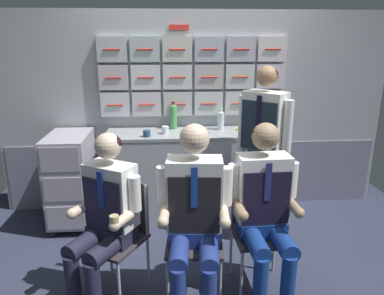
% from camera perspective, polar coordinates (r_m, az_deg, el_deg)
% --- Properties ---
extents(ground, '(4.80, 4.80, 0.04)m').
position_cam_1_polar(ground, '(3.16, 2.40, -19.76)').
color(ground, '#2D3246').
extents(galley_bulkhead, '(4.20, 0.14, 2.15)m').
position_cam_1_polar(galley_bulkhead, '(3.98, 0.35, 5.53)').
color(galley_bulkhead, '#A7ACB3').
rests_on(galley_bulkhead, ground).
extents(galley_counter, '(1.58, 0.53, 0.94)m').
position_cam_1_polar(galley_counter, '(3.88, -1.36, -4.28)').
color(galley_counter, '#A7ABB1').
rests_on(galley_counter, ground).
extents(service_trolley, '(0.40, 0.65, 0.95)m').
position_cam_1_polar(service_trolley, '(3.89, -18.45, -4.49)').
color(service_trolley, black).
rests_on(service_trolley, ground).
extents(folding_chair_left, '(0.55, 0.55, 0.86)m').
position_cam_1_polar(folding_chair_left, '(2.80, -11.23, -11.88)').
color(folding_chair_left, '#A8AAAF').
rests_on(folding_chair_left, ground).
extents(crew_member_left, '(0.58, 0.66, 1.26)m').
position_cam_1_polar(crew_member_left, '(2.62, -13.60, -10.25)').
color(crew_member_left, black).
rests_on(crew_member_left, ground).
extents(folding_chair_center, '(0.44, 0.44, 0.86)m').
position_cam_1_polar(folding_chair_center, '(2.73, 0.40, -12.30)').
color(folding_chair_center, '#A8AAAF').
rests_on(folding_chair_center, ground).
extents(crew_member_center, '(0.52, 0.66, 1.33)m').
position_cam_1_polar(crew_member_center, '(2.50, 0.36, -9.88)').
color(crew_member_center, black).
rests_on(crew_member_center, ground).
extents(folding_chair_right, '(0.41, 0.42, 0.86)m').
position_cam_1_polar(folding_chair_right, '(2.88, 10.26, -11.00)').
color(folding_chair_right, '#A8AAAF').
rests_on(folding_chair_right, ground).
extents(crew_member_right, '(0.51, 0.63, 1.31)m').
position_cam_1_polar(crew_member_right, '(2.66, 11.43, -8.85)').
color(crew_member_right, black).
rests_on(crew_member_right, ground).
extents(crew_member_standing, '(0.41, 0.41, 1.64)m').
position_cam_1_polar(crew_member_standing, '(3.33, 11.11, 0.94)').
color(crew_member_standing, black).
rests_on(crew_member_standing, ground).
extents(water_bottle_blue_cap, '(0.08, 0.08, 0.29)m').
position_cam_1_polar(water_bottle_blue_cap, '(3.85, -2.96, 4.96)').
color(water_bottle_blue_cap, '#51A156').
rests_on(water_bottle_blue_cap, galley_counter).
extents(water_bottle_clear, '(0.07, 0.07, 0.22)m').
position_cam_1_polar(water_bottle_clear, '(3.83, 4.54, 4.36)').
color(water_bottle_clear, silver).
rests_on(water_bottle_clear, galley_counter).
extents(paper_cup_tan, '(0.07, 0.07, 0.06)m').
position_cam_1_polar(paper_cup_tan, '(3.57, -7.13, 2.24)').
color(paper_cup_tan, navy).
rests_on(paper_cup_tan, galley_counter).
extents(paper_cup_blue, '(0.07, 0.07, 0.08)m').
position_cam_1_polar(paper_cup_blue, '(3.66, -4.23, 2.79)').
color(paper_cup_blue, white).
rests_on(paper_cup_blue, galley_counter).
extents(snack_banana, '(0.17, 0.10, 0.04)m').
position_cam_1_polar(snack_banana, '(3.86, 7.87, 3.09)').
color(snack_banana, yellow).
rests_on(snack_banana, galley_counter).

